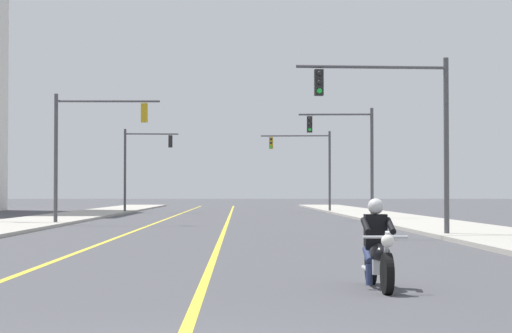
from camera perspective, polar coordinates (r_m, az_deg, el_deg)
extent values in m
cube|color=yellow|center=(53.43, -1.69, -3.23)|extent=(0.16, 100.00, 0.01)
cube|color=yellow|center=(53.59, -5.52, -3.22)|extent=(0.16, 100.00, 0.01)
cube|color=#ADA89E|center=(49.22, 9.28, -3.28)|extent=(4.40, 110.00, 0.14)
cube|color=#ADA89E|center=(49.49, -12.99, -3.25)|extent=(4.40, 110.00, 0.14)
cylinder|color=black|center=(14.44, 8.01, -6.50)|extent=(0.13, 0.64, 0.64)
cylinder|color=black|center=(15.97, 7.03, -6.03)|extent=(0.13, 0.64, 0.64)
cylinder|color=silver|center=(14.52, 7.94, -5.23)|extent=(0.08, 0.33, 0.68)
sphere|color=white|center=(14.36, 8.04, -4.53)|extent=(0.20, 0.20, 0.20)
cylinder|color=silver|center=(14.55, 7.90, -4.29)|extent=(0.70, 0.06, 0.04)
ellipsoid|color=black|center=(15.06, 7.57, -5.23)|extent=(0.33, 0.57, 0.28)
cube|color=silver|center=(15.20, 7.50, -6.06)|extent=(0.25, 0.44, 0.24)
cube|color=black|center=(15.50, 7.29, -5.35)|extent=(0.29, 0.53, 0.12)
cube|color=black|center=(15.90, 7.05, -4.96)|extent=(0.21, 0.36, 0.08)
cylinder|color=silver|center=(15.58, 6.74, -6.21)|extent=(0.09, 0.55, 0.08)
cube|color=black|center=(15.44, 7.31, -3.95)|extent=(0.36, 0.25, 0.56)
sphere|color=silver|center=(15.41, 7.32, -2.43)|extent=(0.26, 0.26, 0.26)
cylinder|color=navy|center=(15.35, 7.92, -5.38)|extent=(0.15, 0.44, 0.30)
cylinder|color=navy|center=(15.20, 8.12, -6.55)|extent=(0.11, 0.16, 0.35)
cylinder|color=black|center=(15.22, 8.22, -3.60)|extent=(0.11, 0.52, 0.27)
cylinder|color=navy|center=(15.30, 6.89, -5.40)|extent=(0.15, 0.44, 0.30)
cylinder|color=navy|center=(15.14, 6.92, -6.57)|extent=(0.11, 0.16, 0.35)
cylinder|color=black|center=(15.15, 6.73, -3.62)|extent=(0.11, 0.52, 0.27)
cylinder|color=#47474C|center=(32.79, 11.55, 1.15)|extent=(0.18, 0.18, 6.20)
cylinder|color=#47474C|center=(32.42, 7.07, 6.05)|extent=(5.21, 0.41, 0.11)
cube|color=black|center=(32.04, 3.86, 5.14)|extent=(0.31, 0.26, 0.90)
sphere|color=black|center=(31.92, 3.90, 5.70)|extent=(0.18, 0.18, 0.18)
sphere|color=black|center=(31.89, 3.90, 5.17)|extent=(0.18, 0.18, 0.18)
sphere|color=green|center=(31.85, 3.90, 4.63)|extent=(0.18, 0.18, 0.18)
cylinder|color=#47474C|center=(44.93, -12.13, 0.43)|extent=(0.18, 0.18, 6.20)
cylinder|color=#47474C|center=(44.68, -9.03, 3.96)|extent=(4.89, 0.15, 0.11)
cube|color=#B79319|center=(44.41, -6.84, 3.28)|extent=(0.30, 0.24, 0.90)
sphere|color=black|center=(44.60, -6.82, 3.64)|extent=(0.18, 0.18, 0.18)
sphere|color=black|center=(44.57, -6.82, 3.26)|extent=(0.18, 0.18, 0.18)
sphere|color=green|center=(44.55, -6.82, 2.87)|extent=(0.18, 0.18, 0.18)
cylinder|color=#47474C|center=(51.81, 7.10, 0.15)|extent=(0.18, 0.18, 6.20)
cylinder|color=#47474C|center=(51.82, 4.86, 3.19)|extent=(4.04, 0.32, 0.11)
cube|color=black|center=(51.73, 3.29, 2.58)|extent=(0.31, 0.26, 0.90)
sphere|color=black|center=(51.59, 3.30, 2.93)|extent=(0.18, 0.18, 0.18)
sphere|color=black|center=(51.57, 3.30, 2.60)|extent=(0.18, 0.18, 0.18)
sphere|color=green|center=(51.55, 3.30, 2.26)|extent=(0.18, 0.18, 0.18)
cylinder|color=#47474C|center=(69.34, -8.01, -0.27)|extent=(0.18, 0.18, 6.20)
cylinder|color=#47474C|center=(69.36, -6.38, 1.99)|extent=(3.92, 0.34, 0.11)
cube|color=black|center=(69.30, -5.25, 1.54)|extent=(0.31, 0.26, 0.90)
sphere|color=black|center=(69.47, -5.25, 1.78)|extent=(0.18, 0.18, 0.18)
sphere|color=black|center=(69.45, -5.25, 1.53)|extent=(0.18, 0.18, 0.18)
sphere|color=green|center=(69.44, -5.25, 1.28)|extent=(0.18, 0.18, 0.18)
cylinder|color=#47474C|center=(71.25, 4.52, -0.32)|extent=(0.18, 0.18, 6.20)
cylinder|color=#47474C|center=(71.34, 2.41, 1.89)|extent=(5.25, 0.48, 0.11)
cube|color=#B79319|center=(71.35, 0.93, 1.44)|extent=(0.32, 0.26, 0.90)
sphere|color=black|center=(71.21, 0.92, 1.69)|extent=(0.18, 0.18, 0.18)
sphere|color=black|center=(71.19, 0.92, 1.45)|extent=(0.18, 0.18, 0.18)
sphere|color=green|center=(71.18, 0.92, 1.21)|extent=(0.18, 0.18, 0.18)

